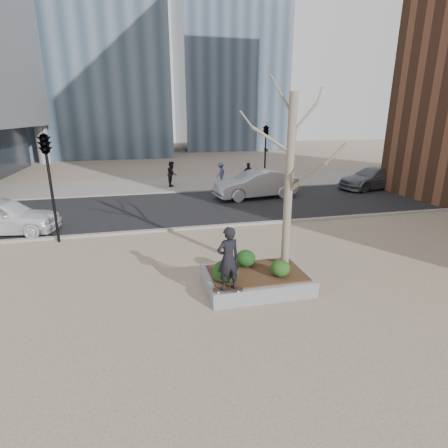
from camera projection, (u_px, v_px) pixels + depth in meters
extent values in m
plane|color=tan|center=(223.00, 291.00, 10.13)|extent=(120.00, 120.00, 0.00)
cube|color=black|center=(182.00, 207.00, 19.42)|extent=(60.00, 8.00, 0.02)
cube|color=gray|center=(170.00, 184.00, 25.93)|extent=(60.00, 6.00, 0.02)
cube|color=gray|center=(256.00, 280.00, 10.29)|extent=(3.00, 2.00, 0.45)
cube|color=#382314|center=(257.00, 273.00, 10.22)|extent=(2.70, 1.70, 0.04)
ellipsoid|color=#163410|center=(225.00, 271.00, 9.54)|extent=(0.72, 0.72, 0.61)
ellipsoid|color=#123A13|center=(246.00, 258.00, 10.55)|extent=(0.60, 0.60, 0.51)
ellipsoid|color=#163F14|center=(280.00, 268.00, 9.89)|extent=(0.56, 0.56, 0.48)
imported|color=black|center=(228.00, 259.00, 8.89)|extent=(0.70, 0.54, 1.71)
imported|color=white|center=(4.00, 217.00, 14.82)|extent=(4.67, 2.50, 1.51)
imported|color=#ADAFB6|center=(255.00, 184.00, 21.45)|extent=(5.26, 2.38, 1.68)
imported|color=#575B63|center=(373.00, 178.00, 24.22)|extent=(5.36, 2.99, 1.47)
imported|color=black|center=(172.00, 174.00, 24.99)|extent=(0.83, 0.98, 1.77)
imported|color=#475380|center=(221.00, 173.00, 26.11)|extent=(1.10, 1.15, 1.57)
imported|color=black|center=(248.00, 174.00, 25.06)|extent=(1.01, 0.50, 1.67)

